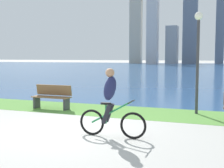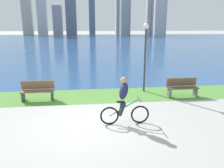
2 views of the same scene
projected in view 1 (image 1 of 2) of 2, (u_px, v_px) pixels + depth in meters
name	position (u px, v px, depth m)	size (l,w,h in m)	color
ground_plane	(71.00, 131.00, 8.03)	(300.00, 300.00, 0.00)	#B2AFA8
grass_strip_bayside	(112.00, 111.00, 10.99)	(120.00, 2.38, 0.01)	#59933D
bay_water_surface	(199.00, 68.00, 50.12)	(300.00, 81.37, 0.00)	#2D568C
cyclist_lead	(111.00, 103.00, 7.35)	(1.73, 0.52, 1.69)	black
bench_far_along_path	(52.00, 97.00, 11.42)	(1.50, 0.47, 0.90)	brown
lamppost_tall	(198.00, 47.00, 10.24)	(0.28, 0.28, 3.48)	#38383D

